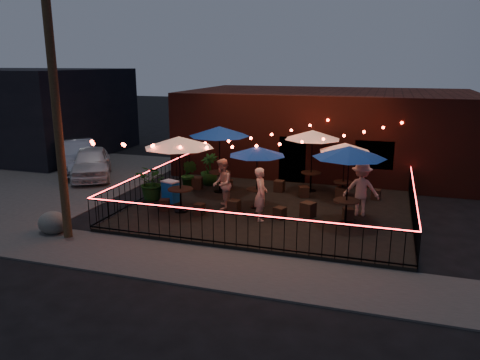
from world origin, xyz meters
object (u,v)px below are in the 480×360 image
(cafe_table_2, at_px, (257,152))
(cafe_table_3, at_px, (313,136))
(cafe_table_1, at_px, (219,132))
(cafe_table_4, at_px, (349,153))
(utility_pole, at_px, (56,111))
(cafe_table_5, at_px, (345,148))
(cooler, at_px, (171,191))
(boulder, at_px, (53,223))
(cafe_table_0, at_px, (179,143))

(cafe_table_2, relative_size, cafe_table_3, 0.79)
(cafe_table_1, height_order, cafe_table_4, cafe_table_1)
(utility_pole, xyz_separation_m, cafe_table_2, (4.94, 4.42, -1.74))
(cafe_table_3, xyz_separation_m, cafe_table_5, (1.39, -0.77, -0.30))
(cafe_table_3, bearing_deg, cooler, -146.55)
(cafe_table_4, bearing_deg, cafe_table_1, 155.39)
(cooler, bearing_deg, boulder, -100.84)
(utility_pole, xyz_separation_m, cafe_table_4, (8.26, 3.62, -1.44))
(cafe_table_4, xyz_separation_m, cafe_table_5, (-0.41, 2.98, -0.37))
(utility_pole, bearing_deg, cafe_table_2, 41.81)
(cafe_table_1, distance_m, boulder, 7.27)
(cafe_table_5, bearing_deg, cafe_table_4, -82.20)
(utility_pole, relative_size, cafe_table_5, 3.33)
(cafe_table_0, bearing_deg, cafe_table_4, 4.59)
(cafe_table_5, bearing_deg, boulder, -143.12)
(cafe_table_5, height_order, cooler, cafe_table_5)
(cafe_table_4, height_order, cafe_table_5, cafe_table_4)
(utility_pole, relative_size, cafe_table_3, 2.74)
(cafe_table_3, bearing_deg, cafe_table_4, -64.39)
(cafe_table_4, distance_m, cafe_table_5, 3.03)
(cafe_table_5, height_order, boulder, cafe_table_5)
(cafe_table_4, xyz_separation_m, boulder, (-8.96, -3.43, -2.20))
(cafe_table_0, height_order, cafe_table_4, cafe_table_0)
(cafe_table_1, relative_size, cafe_table_5, 1.25)
(cafe_table_1, xyz_separation_m, cooler, (-1.32, -1.94, -2.08))
(cafe_table_2, relative_size, cafe_table_4, 0.88)
(cafe_table_2, height_order, cafe_table_3, cafe_table_3)
(cafe_table_0, relative_size, cafe_table_5, 1.19)
(cafe_table_5, relative_size, cooler, 2.87)
(utility_pole, xyz_separation_m, cafe_table_5, (7.85, 6.60, -1.81))
(utility_pole, xyz_separation_m, cafe_table_0, (2.45, 3.15, -1.34))
(utility_pole, distance_m, cafe_table_3, 9.92)
(cafe_table_3, distance_m, cafe_table_4, 4.16)
(cafe_table_4, relative_size, cafe_table_5, 1.10)
(cafe_table_2, relative_size, cooler, 2.76)
(cafe_table_1, xyz_separation_m, cafe_table_4, (5.38, -2.46, -0.09))
(cafe_table_0, relative_size, boulder, 3.05)
(utility_pole, relative_size, cafe_table_2, 3.46)
(cafe_table_5, bearing_deg, utility_pole, -139.93)
(cafe_table_0, xyz_separation_m, cafe_table_2, (2.49, 1.27, -0.40))
(cafe_table_1, bearing_deg, cafe_table_3, 19.82)
(cafe_table_0, xyz_separation_m, cooler, (-0.89, 0.98, -2.08))
(cafe_table_3, height_order, cafe_table_4, cafe_table_4)
(cafe_table_2, distance_m, boulder, 7.31)
(cafe_table_1, distance_m, cooler, 3.14)
(cafe_table_1, relative_size, boulder, 3.20)
(cafe_table_2, bearing_deg, cafe_table_4, -13.57)
(utility_pole, height_order, cafe_table_5, utility_pole)
(cafe_table_2, distance_m, cafe_table_3, 3.33)
(cafe_table_1, distance_m, cafe_table_2, 2.68)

